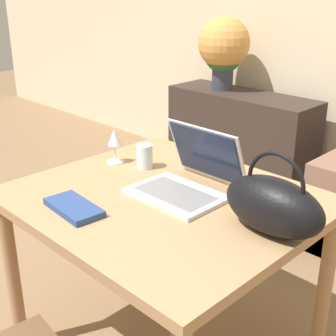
% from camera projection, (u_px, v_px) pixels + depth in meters
% --- Properties ---
extents(dining_table, '(1.11, 0.97, 0.77)m').
position_uv_depth(dining_table, '(165.00, 218.00, 1.83)').
color(dining_table, '#A87F56').
rests_on(dining_table, ground_plane).
extents(sideboard, '(1.18, 0.40, 0.75)m').
position_uv_depth(sideboard, '(240.00, 141.00, 3.67)').
color(sideboard, '#332823').
rests_on(sideboard, ground_plane).
extents(laptop, '(0.35, 0.35, 0.25)m').
position_uv_depth(laptop, '(191.00, 175.00, 1.82)').
color(laptop, silver).
rests_on(laptop, dining_table).
extents(drinking_glass, '(0.07, 0.07, 0.11)m').
position_uv_depth(drinking_glass, '(145.00, 156.00, 2.05)').
color(drinking_glass, silver).
rests_on(drinking_glass, dining_table).
extents(wine_glass, '(0.08, 0.08, 0.16)m').
position_uv_depth(wine_glass, '(114.00, 140.00, 2.09)').
color(wine_glass, silver).
rests_on(wine_glass, dining_table).
extents(handbag, '(0.36, 0.17, 0.28)m').
position_uv_depth(handbag, '(273.00, 205.00, 1.50)').
color(handbag, black).
rests_on(handbag, dining_table).
extents(flower_vase, '(0.40, 0.40, 0.55)m').
position_uv_depth(flower_vase, '(224.00, 48.00, 3.55)').
color(flower_vase, '#333847').
rests_on(flower_vase, sideboard).
extents(book, '(0.25, 0.14, 0.02)m').
position_uv_depth(book, '(74.00, 208.00, 1.68)').
color(book, navy).
rests_on(book, dining_table).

